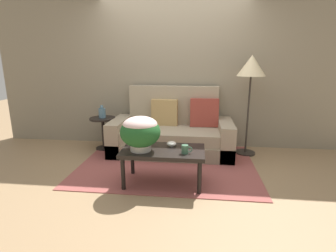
{
  "coord_description": "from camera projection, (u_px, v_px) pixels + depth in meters",
  "views": [
    {
      "loc": [
        0.43,
        -3.53,
        1.53
      ],
      "look_at": [
        0.02,
        0.06,
        0.61
      ],
      "focal_mm": 28.22,
      "sensor_mm": 36.0,
      "label": 1
    }
  ],
  "objects": [
    {
      "name": "couch",
      "position": [
        173.0,
        134.0,
        4.41
      ],
      "size": [
        1.97,
        0.9,
        1.08
      ],
      "color": "gray",
      "rests_on": "ground"
    },
    {
      "name": "wall_back",
      "position": [
        174.0,
        61.0,
        4.57
      ],
      "size": [
        6.4,
        0.12,
        2.99
      ],
      "primitive_type": "cube",
      "color": "gray",
      "rests_on": "ground"
    },
    {
      "name": "potted_plant",
      "position": [
        140.0,
        131.0,
        3.13
      ],
      "size": [
        0.48,
        0.48,
        0.42
      ],
      "color": "#B7B2A8",
      "rests_on": "coffee_table"
    },
    {
      "name": "area_rug",
      "position": [
        167.0,
        164.0,
        3.93
      ],
      "size": [
        2.55,
        1.89,
        0.01
      ],
      "primitive_type": "cube",
      "color": "#994C47",
      "rests_on": "ground"
    },
    {
      "name": "side_table",
      "position": [
        103.0,
        127.0,
        4.53
      ],
      "size": [
        0.44,
        0.44,
        0.56
      ],
      "color": "black",
      "rests_on": "ground"
    },
    {
      "name": "snack_bowl",
      "position": [
        172.0,
        144.0,
        3.33
      ],
      "size": [
        0.12,
        0.12,
        0.06
      ],
      "color": "silver",
      "rests_on": "coffee_table"
    },
    {
      "name": "coffee_table",
      "position": [
        163.0,
        153.0,
        3.25
      ],
      "size": [
        1.01,
        0.57,
        0.45
      ],
      "color": "black",
      "rests_on": "ground"
    },
    {
      "name": "floor_lamp",
      "position": [
        251.0,
        71.0,
        4.06
      ],
      "size": [
        0.43,
        0.43,
        1.59
      ],
      "color": "#2D2823",
      "rests_on": "ground"
    },
    {
      "name": "coffee_mug",
      "position": [
        185.0,
        149.0,
        3.08
      ],
      "size": [
        0.13,
        0.08,
        0.1
      ],
      "color": "#3D664C",
      "rests_on": "coffee_table"
    },
    {
      "name": "table_vase",
      "position": [
        102.0,
        113.0,
        4.47
      ],
      "size": [
        0.12,
        0.12,
        0.21
      ],
      "color": "slate",
      "rests_on": "side_table"
    },
    {
      "name": "ground_plane",
      "position": [
        166.0,
        168.0,
        3.82
      ],
      "size": [
        14.0,
        14.0,
        0.0
      ],
      "primitive_type": "plane",
      "color": "#997A56"
    }
  ]
}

